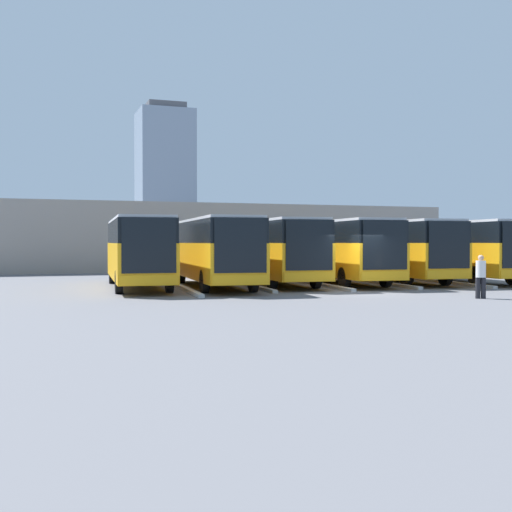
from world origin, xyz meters
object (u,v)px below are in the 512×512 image
object	(u,v)px
bus_4	(214,249)
bus_5	(138,249)
bus_1	(394,248)
bus_3	(273,249)
bus_2	(338,249)
pedestrian	(481,275)
bus_0	(457,248)

from	to	relation	value
bus_4	bus_5	bearing A→B (deg)	-11.05
bus_4	bus_1	bearing A→B (deg)	-171.09
bus_4	bus_3	bearing A→B (deg)	-157.75
bus_2	pedestrian	distance (m)	10.06
bus_0	bus_1	world-z (taller)	same
bus_5	bus_1	bearing A→B (deg)	-176.16
bus_2	bus_5	size ratio (longest dim) A/B	1.00
bus_1	pedestrian	size ratio (longest dim) A/B	6.60
bus_0	bus_2	size ratio (longest dim) A/B	1.00
bus_3	pedestrian	xyz separation A→B (m)	(-4.64, 10.37, -0.92)
bus_0	pedestrian	world-z (taller)	bus_0
bus_3	bus_4	size ratio (longest dim) A/B	1.00
bus_4	bus_5	size ratio (longest dim) A/B	1.00
bus_1	bus_5	size ratio (longest dim) A/B	1.00
bus_4	bus_5	xyz separation A→B (m)	(3.48, -0.94, 0.00)
bus_5	bus_2	bearing A→B (deg)	-177.12
bus_2	pedestrian	xyz separation A→B (m)	(-1.16, 9.95, -0.92)
bus_1	bus_3	size ratio (longest dim) A/B	1.00
bus_0	bus_4	xyz separation A→B (m)	(13.93, 0.11, 0.00)
bus_3	bus_5	size ratio (longest dim) A/B	1.00
bus_3	bus_4	world-z (taller)	same
bus_3	pedestrian	size ratio (longest dim) A/B	6.60
bus_3	bus_5	xyz separation A→B (m)	(6.97, 0.20, 0.00)
bus_2	bus_5	distance (m)	10.45
bus_3	bus_2	bearing A→B (deg)	177.19
bus_5	bus_4	bearing A→B (deg)	168.95
bus_2	bus_4	size ratio (longest dim) A/B	1.00
bus_3	bus_4	bearing A→B (deg)	22.25
bus_0	pedestrian	distance (m)	11.03
bus_0	bus_3	xyz separation A→B (m)	(10.45, -1.03, 0.00)
bus_1	bus_2	bearing A→B (deg)	6.71
bus_0	bus_5	xyz separation A→B (m)	(17.41, -0.83, 0.00)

